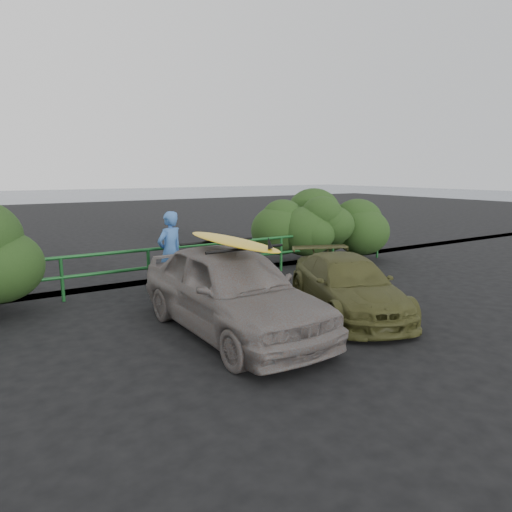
{
  "coord_description": "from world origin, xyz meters",
  "views": [
    {
      "loc": [
        -4.62,
        -5.7,
        2.88
      ],
      "look_at": [
        0.26,
        2.03,
        1.19
      ],
      "focal_mm": 32.0,
      "sensor_mm": 36.0,
      "label": 1
    }
  ],
  "objects": [
    {
      "name": "ground",
      "position": [
        0.0,
        0.0,
        0.0
      ],
      "size": [
        80.0,
        80.0,
        0.0
      ],
      "primitive_type": "plane",
      "color": "black"
    },
    {
      "name": "sedan",
      "position": [
        -0.75,
        1.27,
        0.79
      ],
      "size": [
        1.93,
        4.67,
        1.58
      ],
      "primitive_type": "imported",
      "rotation": [
        0.0,
        0.0,
        0.01
      ],
      "color": "#68605D",
      "rests_on": "ground"
    },
    {
      "name": "ocean",
      "position": [
        0.0,
        60.0,
        0.0
      ],
      "size": [
        200.0,
        200.0,
        0.0
      ],
      "primitive_type": "plane",
      "color": "slate",
      "rests_on": "ground"
    },
    {
      "name": "man",
      "position": [
        -0.64,
        4.47,
        0.98
      ],
      "size": [
        0.84,
        0.7,
        1.96
      ],
      "primitive_type": "imported",
      "rotation": [
        0.0,
        0.0,
        3.51
      ],
      "color": "#3864A8",
      "rests_on": "ground"
    },
    {
      "name": "surfboard",
      "position": [
        -0.75,
        1.27,
        1.67
      ],
      "size": [
        0.65,
        2.91,
        0.09
      ],
      "primitive_type": "ellipsoid",
      "rotation": [
        0.0,
        0.0,
        0.01
      ],
      "color": "gold",
      "rests_on": "roof_rack"
    },
    {
      "name": "guardrail",
      "position": [
        0.0,
        5.0,
        0.52
      ],
      "size": [
        14.0,
        0.08,
        1.04
      ],
      "primitive_type": null,
      "color": "#154C1F",
      "rests_on": "ground"
    },
    {
      "name": "olive_vehicle",
      "position": [
        1.87,
        1.04,
        0.57
      ],
      "size": [
        2.96,
        4.26,
        1.14
      ],
      "primitive_type": "imported",
      "rotation": [
        0.0,
        0.0,
        -0.38
      ],
      "color": "#42441E",
      "rests_on": "ground"
    },
    {
      "name": "shrub_right",
      "position": [
        5.0,
        5.5,
        1.07
      ],
      "size": [
        3.2,
        2.4,
        2.15
      ],
      "primitive_type": null,
      "color": "#213C16",
      "rests_on": "ground"
    },
    {
      "name": "roof_rack",
      "position": [
        -0.75,
        1.27,
        1.61
      ],
      "size": [
        1.52,
        1.07,
        0.05
      ],
      "primitive_type": null,
      "rotation": [
        0.0,
        0.0,
        0.01
      ],
      "color": "black",
      "rests_on": "sedan"
    }
  ]
}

